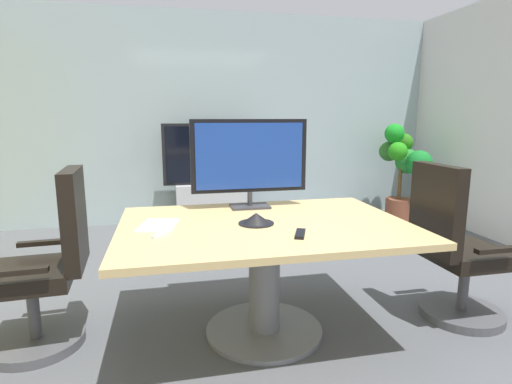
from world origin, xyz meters
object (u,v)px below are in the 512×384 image
office_chair_left (48,274)px  wall_display_unit (212,192)px  conference_table (264,252)px  remote_control (300,234)px  conference_phone (256,219)px  potted_plant (404,165)px  office_chair_right (454,256)px  tv_monitor (250,158)px

office_chair_left → wall_display_unit: bearing=149.6°
conference_table → remote_control: size_ratio=10.47×
wall_display_unit → conference_phone: wall_display_unit is taller
wall_display_unit → conference_table: bearing=-89.2°
conference_table → potted_plant: (2.50, 2.46, 0.20)m
office_chair_right → remote_control: (-1.18, -0.21, 0.29)m
office_chair_right → tv_monitor: size_ratio=1.30×
potted_plant → office_chair_right: bearing=-114.9°
conference_table → office_chair_left: bearing=173.5°
office_chair_left → office_chair_right: bearing=80.6°
office_chair_left → conference_table: bearing=79.4°
conference_table → wall_display_unit: 2.73m
wall_display_unit → conference_phone: bearing=-90.4°
conference_table → office_chair_right: (1.32, -0.09, -0.10)m
office_chair_right → remote_control: 1.24m
office_chair_right → potted_plant: bearing=-25.3°
office_chair_left → wall_display_unit: (1.28, 2.57, -0.01)m
potted_plant → tv_monitor: bearing=-141.4°
office_chair_right → conference_phone: office_chair_right is taller
conference_phone → remote_control: (0.19, -0.29, -0.02)m
conference_table → office_chair_right: office_chair_right is taller
wall_display_unit → office_chair_right: bearing=-64.3°
office_chair_left → remote_control: bearing=68.4°
wall_display_unit → office_chair_left: bearing=-116.4°
wall_display_unit → remote_control: (0.17, -3.03, 0.31)m
potted_plant → conference_table: bearing=-135.5°
remote_control → tv_monitor: bearing=122.4°
office_chair_left → office_chair_right: 2.64m
conference_table → tv_monitor: (-0.00, 0.45, 0.55)m
potted_plant → remote_control: size_ratio=7.65×
remote_control → conference_table: bearing=135.4°
wall_display_unit → potted_plant: 2.57m
remote_control → office_chair_right: bearing=32.6°
tv_monitor → wall_display_unit: size_ratio=0.64×
office_chair_left → potted_plant: potted_plant is taller
office_chair_left → potted_plant: 4.47m
wall_display_unit → remote_control: wall_display_unit is taller
tv_monitor → conference_phone: tv_monitor is taller
office_chair_right → tv_monitor: (-1.32, 0.55, 0.64)m
potted_plant → conference_phone: bearing=-136.0°
conference_table → office_chair_right: size_ratio=1.63×
wall_display_unit → potted_plant: wall_display_unit is taller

